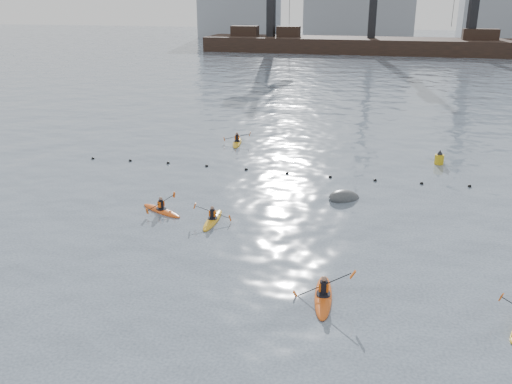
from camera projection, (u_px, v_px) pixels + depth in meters
The scene contains 9 objects.
float_line at pixel (309, 174), 37.44m from camera, with size 33.24×0.73×0.24m.
barge_pier at pixel (369, 44), 116.64m from camera, with size 72.00×19.30×29.50m.
skyline at pixel (387, 5), 150.39m from camera, with size 141.00×28.00×22.00m.
kayaker_0 at pixel (323, 296), 22.16m from camera, with size 2.50×3.60×1.48m.
kayaker_2 at pixel (161, 210), 31.05m from camera, with size 3.08×2.01×1.04m.
kayaker_3 at pixel (213, 219), 29.75m from camera, with size 2.13×3.13×1.10m.
kayaker_5 at pixel (237, 142), 45.40m from camera, with size 2.28×3.45×1.13m.
mooring_buoy at pixel (344, 199), 33.04m from camera, with size 2.21×1.31×1.11m, color #3D4043.
nav_buoy at pixel (439, 159), 39.72m from camera, with size 0.67×0.67×1.22m.
Camera 1 is at (4.30, -12.93, 11.67)m, focal length 38.00 mm.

